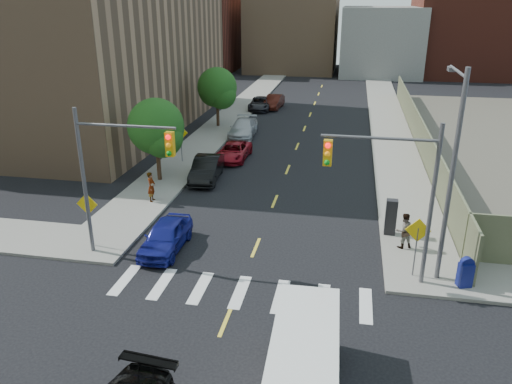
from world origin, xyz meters
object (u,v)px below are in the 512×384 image
at_px(pedestrian_west, 151,187).
at_px(pedestrian_east, 404,231).
at_px(payphone, 391,217).
at_px(parked_car_black, 207,169).
at_px(parked_car_red, 234,151).
at_px(parked_car_maroon, 274,102).
at_px(parked_car_grey, 260,104).
at_px(cargo_van, 305,359).
at_px(mailbox, 466,272).
at_px(parked_car_blue, 166,236).
at_px(parked_car_silver, 243,129).
at_px(parked_car_white, 247,126).

xyz_separation_m(pedestrian_west, pedestrian_east, (14.03, -3.30, -0.00)).
xyz_separation_m(payphone, pedestrian_west, (-13.51, 1.90, -0.04)).
height_order(parked_car_black, pedestrian_west, pedestrian_west).
relative_size(parked_car_red, parked_car_maroon, 1.02).
bearing_deg(parked_car_grey, cargo_van, -80.23).
height_order(parked_car_maroon, mailbox, mailbox).
bearing_deg(pedestrian_west, parked_car_blue, -154.25).
bearing_deg(parked_car_grey, pedestrian_west, -95.75).
distance_m(parked_car_black, pedestrian_east, 14.32).
xyz_separation_m(cargo_van, pedestrian_west, (-10.29, 13.41, -0.18)).
distance_m(parked_car_blue, parked_car_grey, 32.38).
distance_m(parked_car_blue, parked_car_red, 14.59).
distance_m(parked_car_silver, parked_car_maroon, 12.37).
relative_size(parked_car_red, mailbox, 3.34).
bearing_deg(parked_car_red, mailbox, -48.09).
relative_size(parked_car_maroon, cargo_van, 0.86).
bearing_deg(parked_car_red, parked_car_blue, -88.62).
relative_size(parked_car_blue, mailbox, 3.14).
xyz_separation_m(parked_car_blue, parked_car_maroon, (0.00, 33.39, 0.01)).
height_order(parked_car_red, parked_car_grey, parked_car_grey).
xyz_separation_m(parked_car_blue, parked_car_white, (-0.74, 22.53, -0.08)).
bearing_deg(parked_car_black, pedestrian_east, -38.03).
xyz_separation_m(parked_car_silver, parked_car_white, (0.04, 1.49, -0.11)).
xyz_separation_m(parked_car_maroon, mailbox, (13.40, -34.39, 0.08)).
distance_m(parked_car_grey, pedestrian_west, 27.02).
height_order(cargo_van, mailbox, cargo_van).
relative_size(parked_car_maroon, parked_car_grey, 0.91).
bearing_deg(cargo_van, pedestrian_west, 125.73).
height_order(parked_car_black, payphone, payphone).
bearing_deg(parked_car_grey, mailbox, -68.64).
bearing_deg(cargo_van, parked_car_black, 112.93).
bearing_deg(parked_car_maroon, cargo_van, -75.39).
relative_size(pedestrian_west, pedestrian_east, 1.01).
relative_size(cargo_van, pedestrian_west, 2.88).
relative_size(cargo_van, payphone, 2.76).
height_order(parked_car_maroon, cargo_van, cargo_van).
bearing_deg(parked_car_grey, parked_car_maroon, 35.98).
xyz_separation_m(parked_car_silver, cargo_van, (8.20, -29.06, 0.47)).
bearing_deg(parked_car_maroon, mailbox, -64.27).
bearing_deg(cargo_van, parked_car_blue, 131.02).
bearing_deg(parked_car_black, payphone, -34.15).
bearing_deg(pedestrian_west, payphone, -100.26).
distance_m(parked_car_black, payphone, 13.15).
distance_m(parked_car_blue, pedestrian_west, 6.11).
distance_m(parked_car_blue, parked_car_white, 22.54).
bearing_deg(parked_car_black, pedestrian_west, -119.15).
distance_m(parked_car_red, mailbox, 20.61).
bearing_deg(payphone, cargo_van, -104.38).
relative_size(mailbox, pedestrian_west, 0.76).
distance_m(parked_car_silver, payphone, 20.94).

